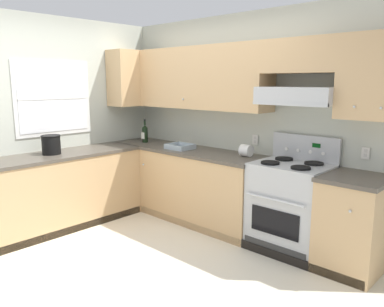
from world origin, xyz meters
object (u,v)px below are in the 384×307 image
Objects in this scene: wine_bottle at (145,133)px; bucket at (51,144)px; paper_towel_roll at (246,151)px; stove at (290,206)px; bowl at (180,147)px.

wine_bottle is 1.35m from bucket.
paper_towel_roll is at bearing 39.67° from bucket.
stove reaches higher than paper_towel_roll.
bowl is at bearing -3.23° from wine_bottle.
stove is 5.27× the size of bucket.
paper_towel_roll is at bearing 4.15° from wine_bottle.
bucket is at bearing -123.24° from bowl.
bowl is 1.56m from bucket.
wine_bottle is at bearing -175.85° from paper_towel_roll.
wine_bottle is 1.65m from paper_towel_roll.
stove reaches higher than bucket.
stove is at bearing 29.84° from bucket.
bucket is at bearing -140.33° from paper_towel_roll.
bowl is 1.39× the size of bucket.
bucket reaches higher than paper_towel_roll.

